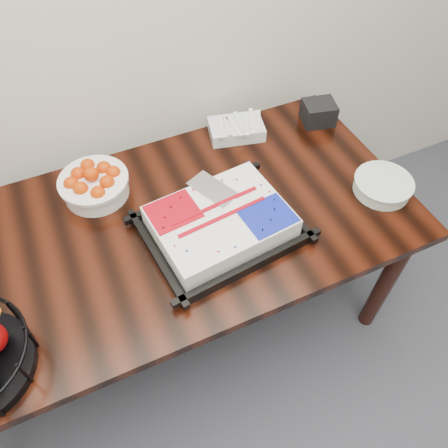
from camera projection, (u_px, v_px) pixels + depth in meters
name	position (u px, v px, depth m)	size (l,w,h in m)	color
table	(170.00, 240.00, 1.63)	(1.80, 0.90, 0.75)	black
cake_tray	(220.00, 223.00, 1.51)	(0.55, 0.45, 0.10)	black
tangerine_bowl	(93.00, 181.00, 1.60)	(0.26, 0.26, 0.16)	white
plate_stack	(383.00, 186.00, 1.65)	(0.22, 0.22, 0.05)	white
fork_bag	(236.00, 129.00, 1.85)	(0.25, 0.19, 0.06)	silver
napkin_box	(318.00, 113.00, 1.89)	(0.13, 0.11, 0.10)	black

